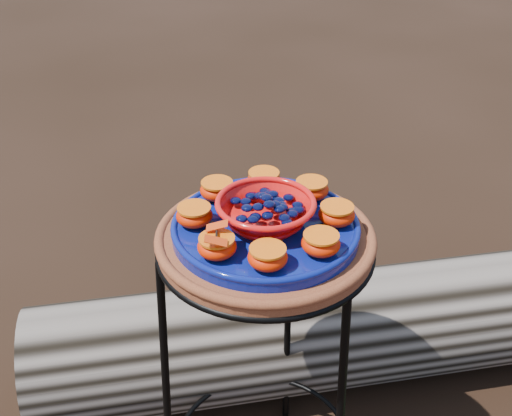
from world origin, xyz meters
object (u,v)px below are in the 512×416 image
(plant_stand, at_px, (264,382))
(driftwood_log, at_px, (350,327))
(red_bowl, at_px, (266,213))
(terracotta_saucer, at_px, (265,241))
(cobalt_plate, at_px, (265,229))

(plant_stand, distance_m, driftwood_log, 0.49)
(red_bowl, bearing_deg, terracotta_saucer, 0.00)
(red_bowl, relative_size, driftwood_log, 0.10)
(cobalt_plate, distance_m, red_bowl, 0.03)
(plant_stand, relative_size, terracotta_saucer, 1.77)
(red_bowl, bearing_deg, cobalt_plate, 0.00)
(plant_stand, xyz_separation_m, cobalt_plate, (0.00, 0.00, 0.39))
(plant_stand, xyz_separation_m, driftwood_log, (0.13, 0.43, -0.19))
(terracotta_saucer, relative_size, driftwood_log, 0.23)
(plant_stand, bearing_deg, red_bowl, 0.00)
(terracotta_saucer, xyz_separation_m, cobalt_plate, (0.00, 0.00, 0.03))
(cobalt_plate, relative_size, red_bowl, 2.00)
(cobalt_plate, xyz_separation_m, driftwood_log, (0.13, 0.43, -0.58))
(plant_stand, height_order, red_bowl, red_bowl)
(red_bowl, height_order, driftwood_log, red_bowl)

